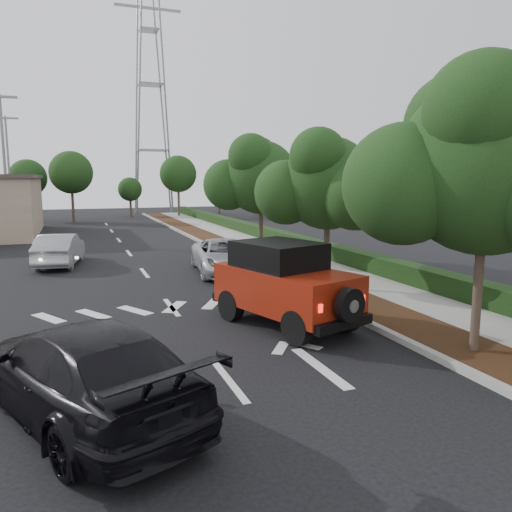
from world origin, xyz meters
TOP-DOWN VIEW (x-y plane):
  - ground at (0.00, 0.00)m, footprint 120.00×120.00m
  - curb at (4.60, 12.00)m, footprint 0.20×70.00m
  - planting_strip at (5.60, 12.00)m, footprint 1.80×70.00m
  - sidewalk at (7.50, 12.00)m, footprint 2.00×70.00m
  - hedge at (8.90, 12.00)m, footprint 0.80×70.00m
  - transmission_tower at (6.00, 48.00)m, footprint 7.00×4.00m
  - street_tree_near at (5.60, -0.50)m, footprint 3.80×3.80m
  - street_tree_mid at (5.60, 6.50)m, footprint 3.20×3.20m
  - street_tree_far at (5.60, 13.00)m, footprint 3.40×3.40m
  - light_pole_a at (-6.50, 26.00)m, footprint 2.00×0.22m
  - light_pole_b at (-7.50, 38.00)m, footprint 2.00×0.22m
  - red_jeep at (2.45, 3.20)m, footprint 3.08×4.58m
  - silver_suv_ahead at (3.17, 10.83)m, footprint 2.87×5.28m
  - black_suv_oncoming at (-2.71, -0.55)m, footprint 4.22×5.94m
  - silver_sedan_oncoming at (-3.34, 15.19)m, footprint 2.27×4.64m

SIDE VIEW (x-z plane):
  - ground at x=0.00m, z-range 0.00..0.00m
  - transmission_tower at x=6.00m, z-range -14.00..14.00m
  - street_tree_near at x=5.60m, z-range -2.96..2.96m
  - street_tree_mid at x=5.60m, z-range -2.66..2.66m
  - street_tree_far at x=5.60m, z-range -2.81..2.81m
  - light_pole_a at x=-6.50m, z-range -4.50..4.50m
  - light_pole_b at x=-7.50m, z-range -4.50..4.50m
  - planting_strip at x=5.60m, z-range 0.00..0.12m
  - sidewalk at x=7.50m, z-range 0.00..0.12m
  - curb at x=4.60m, z-range 0.00..0.15m
  - hedge at x=8.90m, z-range 0.00..0.80m
  - silver_suv_ahead at x=3.17m, z-range 0.00..1.41m
  - silver_sedan_oncoming at x=-3.34m, z-range 0.00..1.46m
  - black_suv_oncoming at x=-2.71m, z-range 0.00..1.60m
  - red_jeep at x=2.45m, z-range 0.02..2.26m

